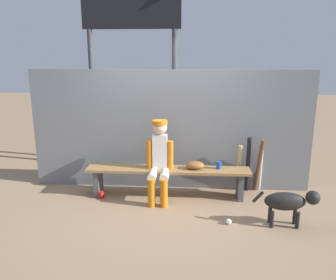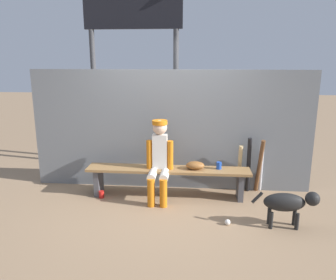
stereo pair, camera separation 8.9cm
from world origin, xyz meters
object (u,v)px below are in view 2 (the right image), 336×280
object	(u,v)px
player_seated	(159,158)
dog	(289,203)
baseball	(228,222)
dugout_bench	(168,174)
baseball_glove	(195,165)
bat_wood_dark	(259,166)
bat_wood_natural	(239,168)
scoreboard	(137,35)
bat_aluminum_silver	(261,167)
cup_on_bench	(219,166)
cup_on_ground	(101,194)
bat_aluminum_black	(249,165)

from	to	relation	value
player_seated	dog	distance (m)	1.91
baseball	dog	size ratio (longest dim) A/B	0.09
dugout_bench	baseball_glove	xyz separation A→B (m)	(0.42, 0.00, 0.16)
dugout_bench	bat_wood_dark	world-z (taller)	bat_wood_dark
bat_wood_natural	scoreboard	distance (m)	3.03
bat_aluminum_silver	baseball	xyz separation A→B (m)	(-0.60, -1.15, -0.38)
bat_wood_dark	cup_on_bench	xyz separation A→B (m)	(-0.65, -0.22, 0.07)
cup_on_ground	dog	distance (m)	2.74
scoreboard	dugout_bench	bearing A→B (deg)	-64.06
bat_aluminum_silver	dugout_bench	bearing A→B (deg)	-168.19
dugout_bench	bat_aluminum_silver	bearing A→B (deg)	11.81
player_seated	cup_on_bench	world-z (taller)	player_seated
bat_wood_natural	bat_aluminum_silver	bearing A→B (deg)	1.15
dugout_bench	cup_on_bench	size ratio (longest dim) A/B	22.86
baseball_glove	scoreboard	world-z (taller)	scoreboard
bat_wood_dark	bat_aluminum_silver	size ratio (longest dim) A/B	1.07
cup_on_bench	scoreboard	distance (m)	2.87
bat_wood_dark	scoreboard	xyz separation A→B (m)	(-2.14, 1.19, 2.07)
player_seated	baseball_glove	xyz separation A→B (m)	(0.54, 0.11, -0.14)
cup_on_bench	dog	size ratio (longest dim) A/B	0.13
baseball	scoreboard	size ratio (longest dim) A/B	0.02
cup_on_bench	dog	xyz separation A→B (m)	(0.83, -0.87, -0.18)
bat_aluminum_black	baseball	size ratio (longest dim) A/B	12.42
bat_aluminum_black	dog	bearing A→B (deg)	-72.29
bat_wood_natural	bat_wood_dark	size ratio (longest dim) A/B	0.88
dugout_bench	bat_aluminum_silver	xyz separation A→B (m)	(1.46, 0.31, 0.06)
baseball_glove	cup_on_bench	world-z (taller)	baseball_glove
bat_wood_dark	scoreboard	distance (m)	3.20
player_seated	bat_aluminum_black	bearing A→B (deg)	15.36
bat_wood_dark	cup_on_ground	distance (m)	2.52
player_seated	cup_on_bench	xyz separation A→B (m)	(0.90, 0.15, -0.14)
player_seated	cup_on_ground	distance (m)	1.08
bat_wood_natural	baseball	size ratio (longest dim) A/B	10.85
player_seated	bat_aluminum_black	size ratio (longest dim) A/B	1.32
bat_aluminum_silver	bat_wood_dark	bearing A→B (deg)	-126.26
player_seated	scoreboard	size ratio (longest dim) A/B	0.34
bat_wood_natural	scoreboard	size ratio (longest dim) A/B	0.22
baseball_glove	bat_wood_dark	world-z (taller)	bat_wood_dark
player_seated	baseball	distance (m)	1.37
baseball	cup_on_bench	size ratio (longest dim) A/B	0.67
dugout_bench	dog	size ratio (longest dim) A/B	2.98
bat_aluminum_silver	scoreboard	world-z (taller)	scoreboard
dugout_bench	dog	world-z (taller)	dog
player_seated	baseball_glove	distance (m)	0.57
bat_wood_dark	scoreboard	bearing A→B (deg)	150.82
baseball_glove	bat_aluminum_silver	size ratio (longest dim) A/B	0.33
bat_aluminum_black	cup_on_bench	xyz separation A→B (m)	(-0.48, -0.23, 0.06)
bat_wood_natural	bat_wood_dark	distance (m)	0.31
player_seated	dog	world-z (taller)	player_seated
dugout_bench	cup_on_bench	world-z (taller)	cup_on_bench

